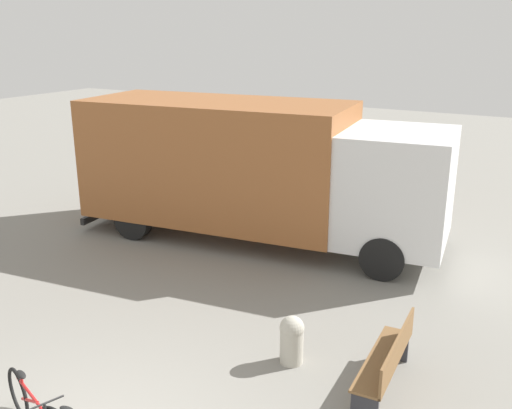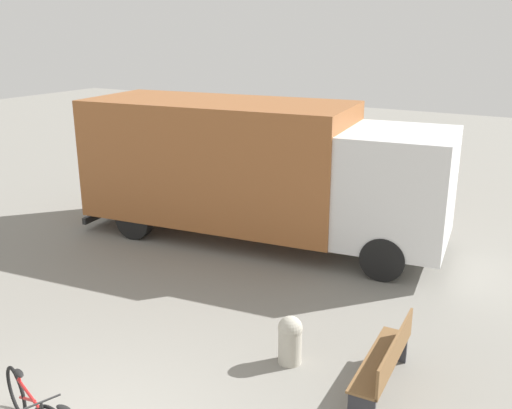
{
  "view_description": "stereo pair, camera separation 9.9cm",
  "coord_description": "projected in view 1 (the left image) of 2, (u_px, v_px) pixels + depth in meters",
  "views": [
    {
      "loc": [
        4.44,
        -3.47,
        4.72
      ],
      "look_at": [
        -0.41,
        5.03,
        1.65
      ],
      "focal_mm": 40.0,
      "sensor_mm": 36.0,
      "label": 1
    },
    {
      "loc": [
        4.52,
        -3.42,
        4.72
      ],
      "look_at": [
        -0.41,
        5.03,
        1.65
      ],
      "focal_mm": 40.0,
      "sensor_mm": 36.0,
      "label": 2
    }
  ],
  "objects": [
    {
      "name": "delivery_truck",
      "position": [
        255.0,
        166.0,
        12.78
      ],
      "size": [
        8.48,
        3.5,
        3.13
      ],
      "rotation": [
        0.0,
        0.0,
        0.12
      ],
      "color": "#99592D",
      "rests_on": "ground"
    },
    {
      "name": "bollard_near_bench",
      "position": [
        292.0,
        338.0,
        8.26
      ],
      "size": [
        0.36,
        0.36,
        0.74
      ],
      "color": "#B2AD9E",
      "rests_on": "ground"
    },
    {
      "name": "park_bench",
      "position": [
        389.0,
        360.0,
        7.56
      ],
      "size": [
        0.49,
        1.78,
        0.88
      ],
      "rotation": [
        0.0,
        0.0,
        1.63
      ],
      "color": "brown",
      "rests_on": "ground"
    }
  ]
}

